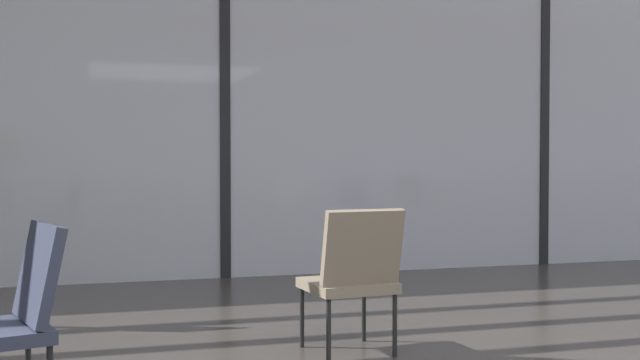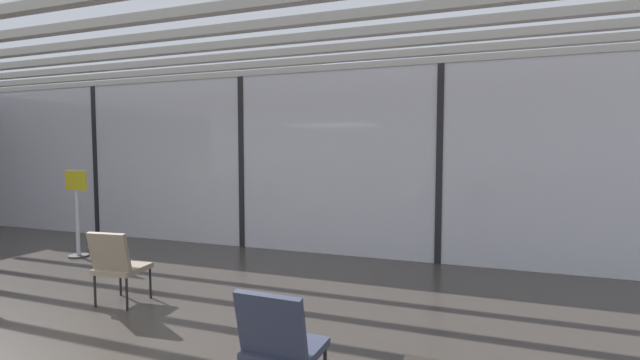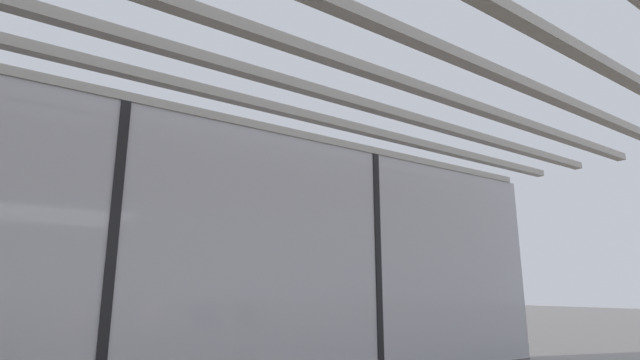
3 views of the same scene
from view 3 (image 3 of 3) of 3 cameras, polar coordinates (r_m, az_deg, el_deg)
glass_curtain_wall at (r=5.15m, az=-23.86°, el=-7.68°), size 14.00×0.08×3.10m
window_mullion_1 at (r=5.15m, az=-23.86°, el=-7.68°), size 0.10×0.12×3.10m
window_mullion_2 at (r=6.79m, az=6.76°, el=-9.65°), size 0.10×0.12×3.10m
parked_airplane at (r=10.58m, az=-27.97°, el=-6.05°), size 11.12×4.32×4.32m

